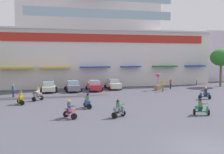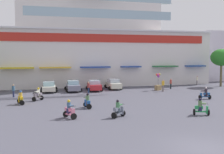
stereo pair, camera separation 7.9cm
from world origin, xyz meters
The scene contains 21 objects.
ground_plane centered at (0.00, 13.00, 0.00)m, with size 128.00×128.00×0.00m, color #4D4C58.
colonial_building centered at (0.00, 36.60, 7.43)m, with size 41.88×18.18×17.54m.
flank_building_right centered at (27.69, 39.18, 5.01)m, with size 9.57×10.84×10.02m.
plaza_tree_1 centered at (20.56, 26.08, 4.79)m, with size 3.66×3.34×6.22m.
parked_car_0 centered at (-7.35, 26.44, 0.73)m, with size 2.52×4.12×1.46m.
parked_car_1 centered at (-3.98, 26.36, 0.78)m, with size 2.41×4.49×1.55m.
parked_car_2 centered at (-0.87, 26.23, 0.76)m, with size 2.48×4.34×1.51m.
parked_car_3 centered at (2.32, 27.34, 0.78)m, with size 2.32×4.36×1.55m.
scooter_rider_0 centered at (-6.38, 9.29, 0.65)m, with size 1.05×1.43×1.55m.
scooter_rider_1 centered at (-4.19, 13.21, 0.60)m, with size 0.63×1.43×1.50m.
scooter_rider_2 centered at (-2.40, 8.59, 0.63)m, with size 1.39×1.23×1.51m.
scooter_rider_3 centered at (10.15, 14.96, 0.60)m, with size 1.42×0.63×1.48m.
scooter_rider_4 centered at (-8.87, 19.12, 0.63)m, with size 1.31×1.41×1.51m.
scooter_rider_5 centered at (4.76, 7.52, 0.61)m, with size 1.43×1.01×1.50m.
scooter_rider_7 centered at (-10.64, 17.10, 0.62)m, with size 0.85×1.54×1.51m.
pedestrian_0 centered at (-2.32, 22.98, 0.95)m, with size 0.36×0.36×1.65m.
pedestrian_1 centered at (17.84, 28.85, 0.91)m, with size 0.41×0.41×1.59m.
pedestrian_2 centered at (10.93, 25.17, 0.92)m, with size 0.42×0.42×1.61m.
pedestrian_3 centered at (8.41, 22.63, 0.97)m, with size 0.54×0.54×1.71m.
pedestrian_4 centered at (-11.80, 22.60, 0.91)m, with size 0.48×0.48×1.61m.
balloon_vendor_cart centered at (8.36, 24.19, 1.13)m, with size 1.06×0.89×2.55m.
Camera 2 is at (-8.85, -13.20, 5.19)m, focal length 44.19 mm.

